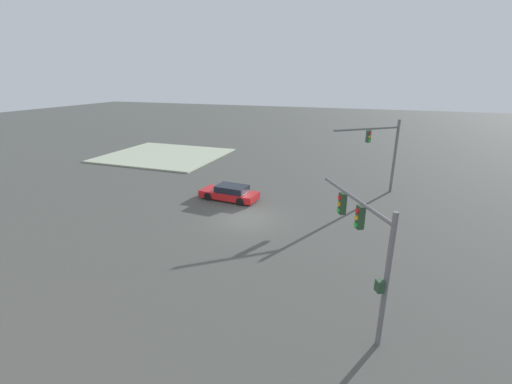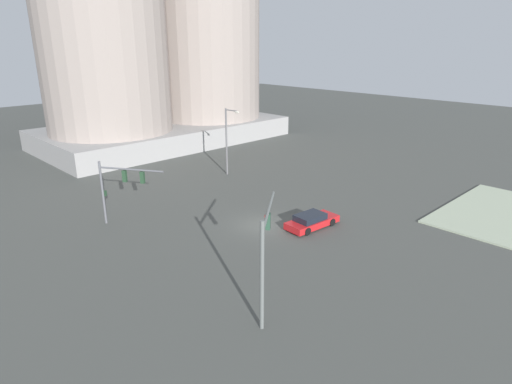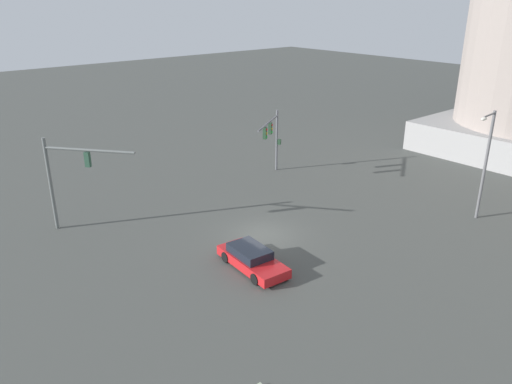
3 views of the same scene
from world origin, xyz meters
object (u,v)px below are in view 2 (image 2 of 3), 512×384
Objects in this scene: traffic_signal_opposite_side at (119,183)px; streetlamp_curved_arm at (228,137)px; traffic_signal_near_corner at (265,247)px; sedan_car_approaching at (312,221)px.

traffic_signal_opposite_side is 0.71× the size of streetlamp_curved_arm.
streetlamp_curved_arm is at bearing 15.10° from traffic_signal_near_corner.
sedan_car_approaching is (-4.93, -16.08, -3.79)m from streetlamp_curved_arm.
traffic_signal_near_corner is 1.28× the size of sedan_car_approaching.
traffic_signal_opposite_side is at bearing -78.03° from streetlamp_curved_arm.
streetlamp_curved_arm is (16.21, 21.79, 0.24)m from traffic_signal_near_corner.
traffic_signal_opposite_side is at bearing 138.41° from sedan_car_approaching.
sedan_car_approaching is at bearing -11.38° from traffic_signal_near_corner.
sedan_car_approaching is (11.28, 5.72, -3.55)m from traffic_signal_near_corner.
traffic_signal_near_corner is 1.16× the size of traffic_signal_opposite_side.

